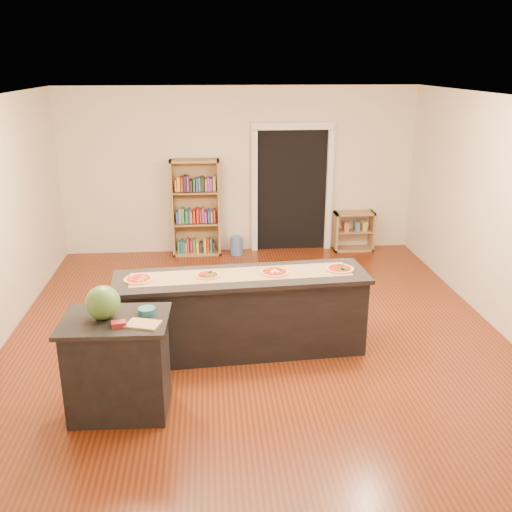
{
  "coord_description": "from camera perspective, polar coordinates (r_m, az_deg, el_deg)",
  "views": [
    {
      "loc": [
        -0.54,
        -6.11,
        3.17
      ],
      "look_at": [
        0.0,
        0.2,
        1.0
      ],
      "focal_mm": 40.0,
      "sensor_mm": 36.0,
      "label": 1
    }
  ],
  "objects": [
    {
      "name": "watermelon",
      "position": [
        5.32,
        -15.06,
        -4.51
      ],
      "size": [
        0.31,
        0.31,
        0.31
      ],
      "primitive_type": "sphere",
      "color": "#144214",
      "rests_on": "side_counter"
    },
    {
      "name": "kitchen_island",
      "position": [
        6.48,
        -1.41,
        -5.74
      ],
      "size": [
        2.81,
        0.76,
        0.93
      ],
      "rotation": [
        0.0,
        0.0,
        0.07
      ],
      "color": "black",
      "rests_on": "ground"
    },
    {
      "name": "low_shelf",
      "position": [
        10.14,
        9.73,
        2.47
      ],
      "size": [
        0.69,
        0.3,
        0.69
      ],
      "primitive_type": "cube",
      "color": "#98764A",
      "rests_on": "ground"
    },
    {
      "name": "pizza_c",
      "position": [
        6.36,
        1.89,
        -1.6
      ],
      "size": [
        0.31,
        0.31,
        0.02
      ],
      "color": "#D7A753",
      "rests_on": "kitchen_island"
    },
    {
      "name": "cutting_board",
      "position": [
        5.16,
        -11.2,
        -6.71
      ],
      "size": [
        0.33,
        0.27,
        0.02
      ],
      "primitive_type": "cube",
      "rotation": [
        0.0,
        0.0,
        -0.3
      ],
      "color": "tan",
      "rests_on": "side_counter"
    },
    {
      "name": "pizza_a",
      "position": [
        6.28,
        -11.68,
        -2.28
      ],
      "size": [
        0.32,
        0.32,
        0.02
      ],
      "color": "#D7A753",
      "rests_on": "kitchen_island"
    },
    {
      "name": "package_red",
      "position": [
        5.18,
        -13.55,
        -6.63
      ],
      "size": [
        0.14,
        0.12,
        0.05
      ],
      "primitive_type": "cube",
      "rotation": [
        0.0,
        0.0,
        0.21
      ],
      "color": "maroon",
      "rests_on": "side_counter"
    },
    {
      "name": "pizza_b",
      "position": [
        6.29,
        -4.86,
        -1.93
      ],
      "size": [
        0.27,
        0.27,
        0.02
      ],
      "color": "#D7A753",
      "rests_on": "kitchen_island"
    },
    {
      "name": "bookshelf",
      "position": [
        9.7,
        -6.04,
        4.79
      ],
      "size": [
        0.82,
        0.29,
        1.64
      ],
      "primitive_type": "cube",
      "color": "#98764A",
      "rests_on": "ground"
    },
    {
      "name": "pizza_d",
      "position": [
        6.53,
        8.37,
        -1.26
      ],
      "size": [
        0.3,
        0.3,
        0.02
      ],
      "color": "#D7A753",
      "rests_on": "kitchen_island"
    },
    {
      "name": "package_teal",
      "position": [
        5.36,
        -10.87,
        -5.43
      ],
      "size": [
        0.16,
        0.16,
        0.06
      ],
      "primitive_type": "cylinder",
      "color": "#195966",
      "rests_on": "side_counter"
    },
    {
      "name": "room",
      "position": [
        6.38,
        0.15,
        2.82
      ],
      "size": [
        6.0,
        7.0,
        2.8
      ],
      "color": "beige",
      "rests_on": "ground"
    },
    {
      "name": "waste_bin",
      "position": [
        9.83,
        -1.97,
        1.04
      ],
      "size": [
        0.21,
        0.21,
        0.31
      ],
      "primitive_type": "cylinder",
      "color": "#4F68B0",
      "rests_on": "ground"
    },
    {
      "name": "side_counter",
      "position": [
        5.56,
        -13.6,
        -10.56
      ],
      "size": [
        0.97,
        0.71,
        0.96
      ],
      "rotation": [
        0.0,
        0.0,
        -0.04
      ],
      "color": "black",
      "rests_on": "ground"
    },
    {
      "name": "kraft_paper",
      "position": [
        6.32,
        -1.47,
        -1.84
      ],
      "size": [
        2.46,
        0.6,
        0.0
      ],
      "primitive_type": "cube",
      "rotation": [
        0.0,
        0.0,
        0.07
      ],
      "color": "#8E6849",
      "rests_on": "kitchen_island"
    },
    {
      "name": "doorway",
      "position": [
        9.88,
        3.62,
        7.39
      ],
      "size": [
        1.4,
        0.09,
        2.21
      ],
      "color": "black",
      "rests_on": "room"
    }
  ]
}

